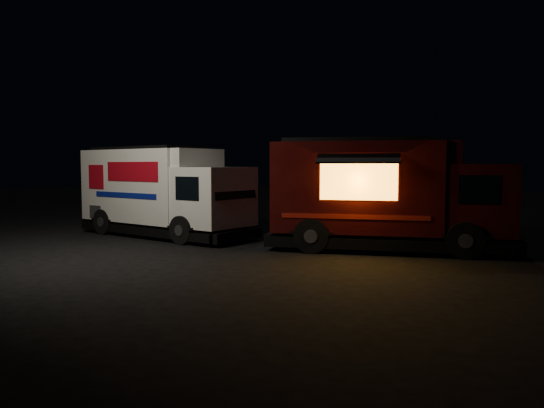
{
  "coord_description": "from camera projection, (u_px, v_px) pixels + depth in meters",
  "views": [
    {
      "loc": [
        10.16,
        -12.49,
        2.42
      ],
      "look_at": [
        1.86,
        2.0,
        1.19
      ],
      "focal_mm": 35.0,
      "sensor_mm": 36.0,
      "label": 1
    }
  ],
  "objects": [
    {
      "name": "ground",
      "position": [
        186.0,
        245.0,
        16.02
      ],
      "size": [
        80.0,
        80.0,
        0.0
      ],
      "primitive_type": "plane",
      "color": "black",
      "rests_on": "ground"
    },
    {
      "name": "white_truck",
      "position": [
        165.0,
        191.0,
        18.07
      ],
      "size": [
        6.99,
        3.15,
        3.06
      ],
      "primitive_type": null,
      "rotation": [
        0.0,
        0.0,
        -0.13
      ],
      "color": "white",
      "rests_on": "ground"
    },
    {
      "name": "red_truck",
      "position": [
        389.0,
        194.0,
        15.12
      ],
      "size": [
        7.28,
        4.37,
        3.18
      ],
      "primitive_type": null,
      "rotation": [
        0.0,
        0.0,
        0.29
      ],
      "color": "#390C0A",
      "rests_on": "ground"
    }
  ]
}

